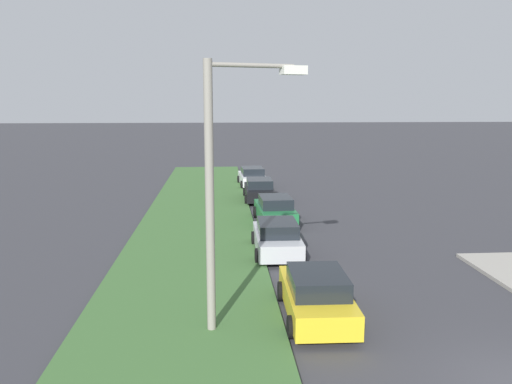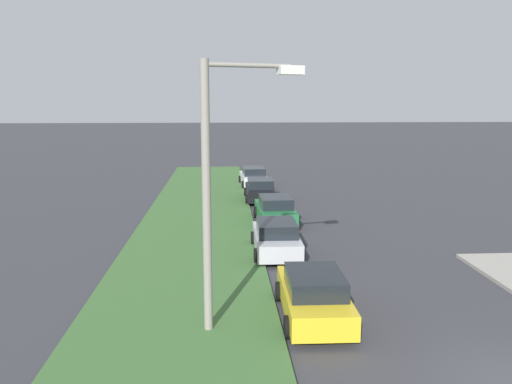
{
  "view_description": "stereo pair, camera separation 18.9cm",
  "coord_description": "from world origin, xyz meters",
  "px_view_note": "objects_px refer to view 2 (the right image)",
  "views": [
    {
      "loc": [
        -10.05,
        6.97,
        6.41
      ],
      "look_at": [
        15.22,
        5.14,
        1.94
      ],
      "focal_mm": 36.08,
      "sensor_mm": 36.0,
      "label": 1
    },
    {
      "loc": [
        -10.07,
        6.78,
        6.41
      ],
      "look_at": [
        15.22,
        5.14,
        1.94
      ],
      "focal_mm": 36.08,
      "sensor_mm": 36.0,
      "label": 2
    }
  ],
  "objects_px": {
    "parked_car_silver": "(276,238)",
    "parked_car_green": "(275,210)",
    "parked_car_white": "(254,177)",
    "parked_car_black": "(260,190)",
    "parked_car_yellow": "(314,295)",
    "streetlight": "(219,178)"
  },
  "relations": [
    {
      "from": "parked_car_yellow",
      "to": "parked_car_black",
      "type": "relative_size",
      "value": 1.0
    },
    {
      "from": "parked_car_white",
      "to": "streetlight",
      "type": "xyz_separation_m",
      "value": [
        -25.12,
        2.45,
        3.67
      ]
    },
    {
      "from": "parked_car_green",
      "to": "streetlight",
      "type": "bearing_deg",
      "value": 165.65
    },
    {
      "from": "parked_car_black",
      "to": "streetlight",
      "type": "relative_size",
      "value": 0.58
    },
    {
      "from": "parked_car_yellow",
      "to": "parked_car_green",
      "type": "relative_size",
      "value": 0.99
    },
    {
      "from": "parked_car_yellow",
      "to": "streetlight",
      "type": "bearing_deg",
      "value": 104.97
    },
    {
      "from": "parked_car_yellow",
      "to": "parked_car_silver",
      "type": "height_order",
      "value": "same"
    },
    {
      "from": "parked_car_silver",
      "to": "streetlight",
      "type": "bearing_deg",
      "value": 163.02
    },
    {
      "from": "parked_car_green",
      "to": "parked_car_white",
      "type": "xyz_separation_m",
      "value": [
        12.2,
        0.42,
        0.0
      ]
    },
    {
      "from": "parked_car_silver",
      "to": "parked_car_black",
      "type": "bearing_deg",
      "value": -0.18
    },
    {
      "from": "parked_car_silver",
      "to": "parked_car_green",
      "type": "height_order",
      "value": "same"
    },
    {
      "from": "parked_car_yellow",
      "to": "streetlight",
      "type": "distance_m",
      "value": 4.65
    },
    {
      "from": "streetlight",
      "to": "parked_car_white",
      "type": "bearing_deg",
      "value": -5.57
    },
    {
      "from": "parked_car_green",
      "to": "parked_car_black",
      "type": "xyz_separation_m",
      "value": [
        6.33,
        0.34,
        0.0
      ]
    },
    {
      "from": "parked_car_black",
      "to": "streetlight",
      "type": "distance_m",
      "value": 19.76
    },
    {
      "from": "parked_car_white",
      "to": "parked_car_silver",
      "type": "bearing_deg",
      "value": 176.79
    },
    {
      "from": "streetlight",
      "to": "parked_car_yellow",
      "type": "bearing_deg",
      "value": -76.09
    },
    {
      "from": "parked_car_green",
      "to": "streetlight",
      "type": "xyz_separation_m",
      "value": [
        -12.92,
        2.87,
        3.67
      ]
    },
    {
      "from": "parked_car_green",
      "to": "parked_car_black",
      "type": "distance_m",
      "value": 6.34
    },
    {
      "from": "parked_car_yellow",
      "to": "streetlight",
      "type": "xyz_separation_m",
      "value": [
        -0.69,
        2.77,
        3.67
      ]
    },
    {
      "from": "parked_car_green",
      "to": "parked_car_white",
      "type": "height_order",
      "value": "same"
    },
    {
      "from": "parked_car_silver",
      "to": "parked_car_green",
      "type": "distance_m",
      "value": 5.65
    }
  ]
}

